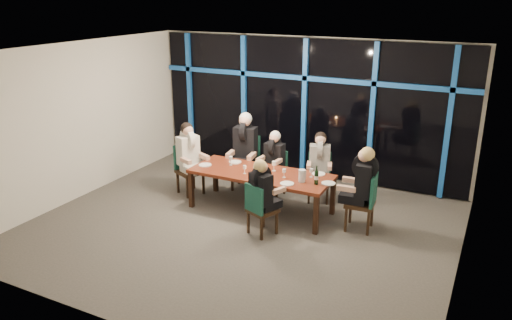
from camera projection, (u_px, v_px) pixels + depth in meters
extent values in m
plane|color=#5B5650|center=(240.00, 227.00, 8.62)|extent=(7.00, 7.00, 0.00)
cube|color=silver|center=(306.00, 108.00, 10.68)|extent=(7.00, 0.04, 3.00)
cube|color=silver|center=(112.00, 214.00, 5.60)|extent=(7.00, 0.04, 3.00)
cube|color=silver|center=(80.00, 121.00, 9.63)|extent=(0.04, 6.00, 3.00)
cube|color=silver|center=(470.00, 179.00, 6.65)|extent=(0.04, 6.00, 3.00)
cube|color=white|center=(238.00, 51.00, 7.66)|extent=(7.00, 6.00, 0.04)
cube|color=black|center=(305.00, 109.00, 10.63)|extent=(6.86, 0.04, 2.94)
cube|color=#1552A9|center=(190.00, 97.00, 11.82)|extent=(0.10, 0.10, 2.94)
cube|color=#1552A9|center=(244.00, 102.00, 11.20)|extent=(0.10, 0.10, 2.94)
cube|color=#1552A9|center=(304.00, 109.00, 10.59)|extent=(0.10, 0.10, 2.94)
cube|color=#1552A9|center=(372.00, 116.00, 9.97)|extent=(0.10, 0.10, 2.94)
cube|color=#1552A9|center=(449.00, 125.00, 9.35)|extent=(0.10, 0.10, 2.94)
cube|color=#1552A9|center=(305.00, 78.00, 10.37)|extent=(6.86, 0.10, 0.10)
cube|color=#FF2D14|center=(362.00, 80.00, 10.21)|extent=(0.60, 0.05, 0.35)
cube|color=maroon|center=(261.00, 174.00, 9.07)|extent=(2.60, 1.00, 0.06)
cube|color=#311A10|center=(191.00, 190.00, 9.34)|extent=(0.08, 0.08, 0.69)
cube|color=#311A10|center=(316.00, 215.00, 8.29)|extent=(0.08, 0.08, 0.69)
cube|color=#311A10|center=(216.00, 175.00, 10.09)|extent=(0.08, 0.08, 0.69)
cube|color=#311A10|center=(333.00, 197.00, 9.03)|extent=(0.08, 0.08, 0.69)
cube|color=black|center=(245.00, 165.00, 10.18)|extent=(0.57, 0.57, 0.07)
cube|color=#1A5343|center=(248.00, 148.00, 10.28)|extent=(0.51, 0.13, 0.56)
cube|color=black|center=(232.00, 180.00, 10.14)|extent=(0.05, 0.05, 0.47)
cube|color=black|center=(251.00, 182.00, 10.02)|extent=(0.05, 0.05, 0.47)
cube|color=black|center=(239.00, 173.00, 10.50)|extent=(0.05, 0.05, 0.47)
cube|color=black|center=(257.00, 175.00, 10.38)|extent=(0.05, 0.05, 0.47)
cube|color=black|center=(273.00, 175.00, 9.87)|extent=(0.44, 0.44, 0.06)
cube|color=#1A5343|center=(278.00, 161.00, 9.94)|extent=(0.42, 0.07, 0.46)
cube|color=black|center=(262.00, 187.00, 9.88)|extent=(0.04, 0.04, 0.39)
cube|color=black|center=(277.00, 190.00, 9.72)|extent=(0.04, 0.04, 0.39)
cube|color=black|center=(270.00, 182.00, 10.15)|extent=(0.04, 0.04, 0.39)
cube|color=black|center=(285.00, 185.00, 10.00)|extent=(0.04, 0.04, 0.39)
cube|color=black|center=(319.00, 180.00, 9.59)|extent=(0.55, 0.55, 0.06)
cube|color=#1A5343|center=(320.00, 164.00, 9.69)|extent=(0.43, 0.18, 0.48)
cube|color=black|center=(309.00, 194.00, 9.53)|extent=(0.05, 0.05, 0.40)
cube|color=black|center=(327.00, 195.00, 9.48)|extent=(0.05, 0.05, 0.40)
cube|color=black|center=(310.00, 187.00, 9.86)|extent=(0.05, 0.05, 0.40)
cube|color=black|center=(327.00, 188.00, 9.81)|extent=(0.05, 0.05, 0.40)
cube|color=black|center=(190.00, 172.00, 9.94)|extent=(0.61, 0.61, 0.06)
cube|color=#1A5343|center=(184.00, 156.00, 10.00)|extent=(0.24, 0.44, 0.51)
cube|color=black|center=(188.00, 188.00, 9.77)|extent=(0.05, 0.05, 0.43)
cube|color=black|center=(203.00, 184.00, 9.99)|extent=(0.05, 0.05, 0.43)
cube|color=black|center=(178.00, 183.00, 10.04)|extent=(0.05, 0.05, 0.43)
cube|color=black|center=(194.00, 179.00, 10.26)|extent=(0.05, 0.05, 0.43)
cube|color=black|center=(360.00, 204.00, 8.43)|extent=(0.50, 0.50, 0.06)
cube|color=#1A5343|center=(374.00, 190.00, 8.26)|extent=(0.09, 0.47, 0.52)
cube|color=black|center=(350.00, 211.00, 8.74)|extent=(0.04, 0.04, 0.44)
cube|color=black|center=(346.00, 220.00, 8.41)|extent=(0.04, 0.04, 0.44)
cube|color=black|center=(372.00, 215.00, 8.61)|extent=(0.04, 0.04, 0.44)
cube|color=black|center=(368.00, 223.00, 8.28)|extent=(0.04, 0.04, 0.44)
cube|color=black|center=(262.00, 211.00, 8.28)|extent=(0.55, 0.55, 0.06)
cube|color=#1A5343|center=(254.00, 199.00, 8.08)|extent=(0.41, 0.20, 0.47)
cube|color=black|center=(277.00, 223.00, 8.33)|extent=(0.05, 0.05, 0.39)
cube|color=black|center=(263.00, 217.00, 8.58)|extent=(0.05, 0.05, 0.39)
cube|color=black|center=(261.00, 229.00, 8.13)|extent=(0.05, 0.05, 0.39)
cube|color=black|center=(248.00, 222.00, 8.37)|extent=(0.05, 0.05, 0.39)
cube|color=black|center=(243.00, 162.00, 10.02)|extent=(0.47, 0.53, 0.16)
cube|color=black|center=(245.00, 142.00, 10.06)|extent=(0.48, 0.33, 0.63)
cylinder|color=black|center=(245.00, 130.00, 9.98)|extent=(0.18, 0.48, 0.47)
sphere|color=tan|center=(245.00, 121.00, 9.90)|extent=(0.23, 0.23, 0.23)
sphere|color=silver|center=(246.00, 119.00, 9.93)|extent=(0.26, 0.26, 0.26)
cube|color=tan|center=(230.00, 154.00, 9.95)|extent=(0.14, 0.35, 0.09)
cube|color=tan|center=(252.00, 156.00, 9.82)|extent=(0.14, 0.35, 0.09)
cube|color=black|center=(271.00, 173.00, 9.75)|extent=(0.35, 0.41, 0.13)
cube|color=black|center=(275.00, 156.00, 9.77)|extent=(0.38, 0.24, 0.52)
cylinder|color=black|center=(275.00, 146.00, 9.70)|extent=(0.11, 0.39, 0.39)
sphere|color=tan|center=(274.00, 138.00, 9.63)|extent=(0.19, 0.19, 0.19)
sphere|color=silver|center=(275.00, 136.00, 9.66)|extent=(0.21, 0.21, 0.21)
cube|color=tan|center=(261.00, 159.00, 9.68)|extent=(0.09, 0.28, 0.07)
cube|color=tan|center=(278.00, 162.00, 9.51)|extent=(0.09, 0.28, 0.07)
cube|color=black|center=(319.00, 177.00, 9.46)|extent=(0.45, 0.49, 0.13)
cube|color=black|center=(320.00, 159.00, 9.50)|extent=(0.44, 0.34, 0.54)
cylinder|color=black|center=(320.00, 148.00, 9.43)|extent=(0.22, 0.41, 0.40)
sphere|color=tan|center=(321.00, 140.00, 9.36)|extent=(0.20, 0.20, 0.20)
sphere|color=black|center=(321.00, 138.00, 9.38)|extent=(0.22, 0.22, 0.22)
cube|color=tan|center=(309.00, 165.00, 9.33)|extent=(0.16, 0.30, 0.08)
cube|color=tan|center=(330.00, 166.00, 9.27)|extent=(0.16, 0.30, 0.08)
cube|color=silver|center=(193.00, 168.00, 9.81)|extent=(0.54, 0.51, 0.14)
cube|color=silver|center=(188.00, 150.00, 9.82)|extent=(0.39, 0.48, 0.57)
cylinder|color=silver|center=(188.00, 139.00, 9.75)|extent=(0.43, 0.27, 0.43)
sphere|color=tan|center=(188.00, 130.00, 9.68)|extent=(0.22, 0.22, 0.22)
sphere|color=black|center=(187.00, 128.00, 9.70)|extent=(0.24, 0.24, 0.24)
cube|color=tan|center=(186.00, 161.00, 9.56)|extent=(0.31, 0.20, 0.08)
cube|color=tan|center=(204.00, 156.00, 9.80)|extent=(0.31, 0.20, 0.08)
cube|color=black|center=(353.00, 197.00, 8.44)|extent=(0.47, 0.41, 0.15)
cube|color=black|center=(364.00, 179.00, 8.27)|extent=(0.28, 0.43, 0.58)
cylinder|color=black|center=(365.00, 167.00, 8.20)|extent=(0.44, 0.14, 0.44)
sphere|color=tan|center=(365.00, 156.00, 8.14)|extent=(0.22, 0.22, 0.22)
sphere|color=tan|center=(368.00, 154.00, 8.12)|extent=(0.24, 0.24, 0.24)
cube|color=tan|center=(352.00, 180.00, 8.58)|extent=(0.32, 0.11, 0.08)
cube|color=tan|center=(346.00, 189.00, 8.21)|extent=(0.32, 0.11, 0.08)
cube|color=black|center=(267.00, 204.00, 8.32)|extent=(0.46, 0.49, 0.13)
cube|color=black|center=(261.00, 189.00, 8.13)|extent=(0.43, 0.35, 0.52)
cylinder|color=black|center=(261.00, 177.00, 8.06)|extent=(0.24, 0.40, 0.39)
sphere|color=tan|center=(262.00, 167.00, 8.02)|extent=(0.20, 0.20, 0.20)
sphere|color=tan|center=(260.00, 166.00, 7.99)|extent=(0.21, 0.21, 0.21)
cube|color=tan|center=(279.00, 191.00, 8.14)|extent=(0.18, 0.29, 0.07)
cube|color=tan|center=(264.00, 184.00, 8.41)|extent=(0.18, 0.29, 0.07)
cylinder|color=white|center=(235.00, 162.00, 9.59)|extent=(0.24, 0.24, 0.01)
cylinder|color=white|center=(260.00, 167.00, 9.30)|extent=(0.24, 0.24, 0.01)
cylinder|color=white|center=(319.00, 174.00, 8.97)|extent=(0.24, 0.24, 0.01)
cylinder|color=white|center=(205.00, 165.00, 9.43)|extent=(0.24, 0.24, 0.01)
cylinder|color=white|center=(328.00, 183.00, 8.53)|extent=(0.24, 0.24, 0.01)
cylinder|color=white|center=(287.00, 184.00, 8.52)|extent=(0.24, 0.24, 0.01)
cylinder|color=black|center=(316.00, 178.00, 8.48)|extent=(0.07, 0.07, 0.24)
cylinder|color=black|center=(317.00, 169.00, 8.42)|extent=(0.03, 0.03, 0.09)
cylinder|color=silver|center=(316.00, 178.00, 8.48)|extent=(0.07, 0.07, 0.07)
cylinder|color=silver|center=(302.00, 176.00, 8.59)|extent=(0.12, 0.12, 0.22)
cylinder|color=silver|center=(306.00, 175.00, 8.55)|extent=(0.02, 0.02, 0.15)
cylinder|color=#F49B49|center=(257.00, 174.00, 8.93)|extent=(0.05, 0.05, 0.03)
cylinder|color=silver|center=(245.00, 173.00, 9.00)|extent=(0.06, 0.06, 0.01)
cylinder|color=silver|center=(245.00, 171.00, 8.99)|extent=(0.01, 0.01, 0.09)
cylinder|color=silver|center=(245.00, 167.00, 8.97)|extent=(0.06, 0.06, 0.06)
cylinder|color=silver|center=(274.00, 171.00, 9.14)|extent=(0.07, 0.07, 0.01)
cylinder|color=silver|center=(274.00, 168.00, 9.12)|extent=(0.01, 0.01, 0.11)
cylinder|color=silver|center=(274.00, 163.00, 9.09)|extent=(0.07, 0.07, 0.07)
cylinder|color=white|center=(284.00, 177.00, 8.82)|extent=(0.06, 0.06, 0.01)
cylinder|color=white|center=(284.00, 175.00, 8.80)|extent=(0.01, 0.01, 0.09)
cylinder|color=white|center=(284.00, 171.00, 8.78)|extent=(0.06, 0.06, 0.06)
cylinder|color=silver|center=(231.00, 165.00, 9.44)|extent=(0.06, 0.06, 0.01)
cylinder|color=silver|center=(231.00, 162.00, 9.42)|extent=(0.01, 0.01, 0.10)
cylinder|color=silver|center=(231.00, 158.00, 9.39)|extent=(0.07, 0.07, 0.07)
cylinder|color=silver|center=(311.00, 177.00, 8.83)|extent=(0.06, 0.06, 0.01)
cylinder|color=silver|center=(311.00, 174.00, 8.82)|extent=(0.01, 0.01, 0.09)
cylinder|color=silver|center=(311.00, 170.00, 8.79)|extent=(0.06, 0.06, 0.06)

